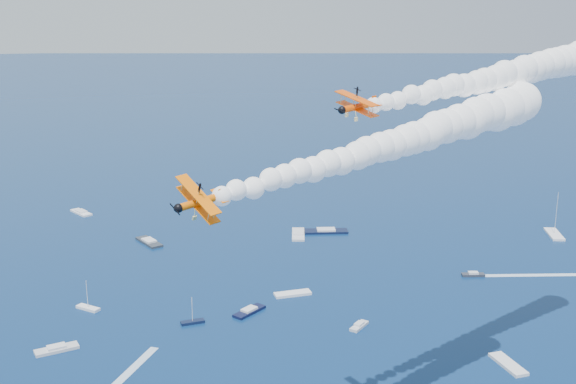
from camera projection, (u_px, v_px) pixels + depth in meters
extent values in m
cube|color=#2C303B|center=(473.00, 275.00, 206.12)|extent=(6.73, 3.23, 0.70)
cube|color=silver|center=(359.00, 326.00, 174.17)|extent=(5.90, 5.82, 0.70)
cube|color=white|center=(293.00, 294.00, 193.09)|extent=(10.07, 3.89, 0.70)
cube|color=#0E1732|center=(193.00, 322.00, 176.33)|extent=(5.94, 2.59, 0.70)
cube|color=white|center=(88.00, 308.00, 184.21)|extent=(6.29, 5.91, 0.70)
cube|color=silver|center=(298.00, 234.00, 240.99)|extent=(6.86, 13.34, 0.70)
cube|color=black|center=(249.00, 311.00, 182.27)|extent=(9.25, 8.35, 0.70)
cube|color=white|center=(81.00, 213.00, 265.16)|extent=(8.41, 11.07, 0.70)
cube|color=#2C323B|center=(149.00, 242.00, 233.58)|extent=(8.66, 12.93, 0.70)
cube|color=white|center=(554.00, 234.00, 241.17)|extent=(7.51, 13.02, 0.70)
cube|color=white|center=(508.00, 364.00, 156.14)|extent=(4.35, 10.62, 0.70)
cube|color=black|center=(326.00, 231.00, 244.20)|extent=(15.22, 7.08, 0.70)
cube|color=silver|center=(57.00, 349.00, 162.76)|extent=(10.03, 5.63, 0.70)
cube|color=white|center=(550.00, 275.00, 206.84)|extent=(37.71, 9.02, 0.04)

